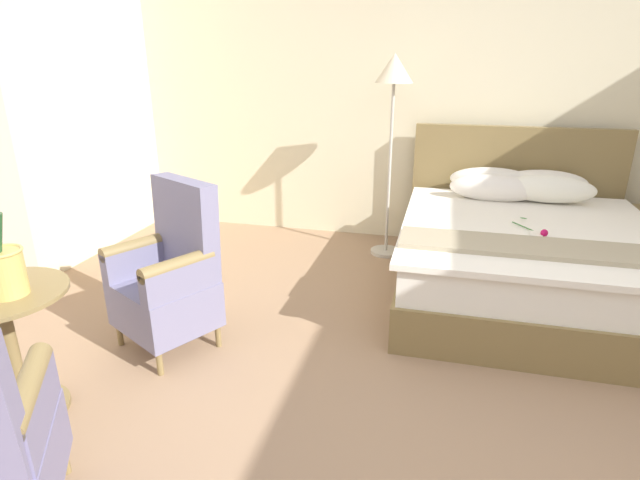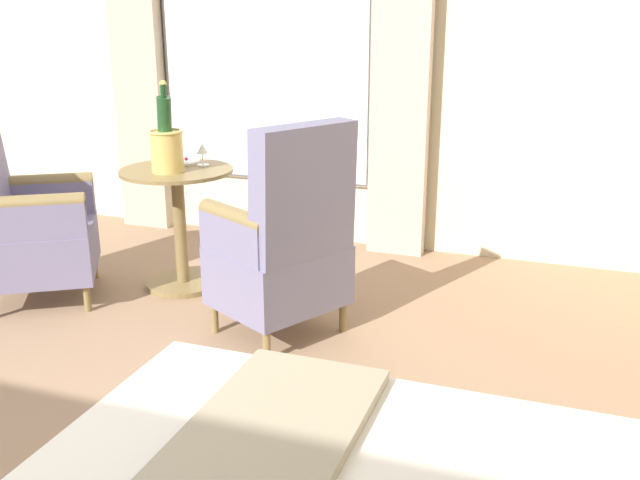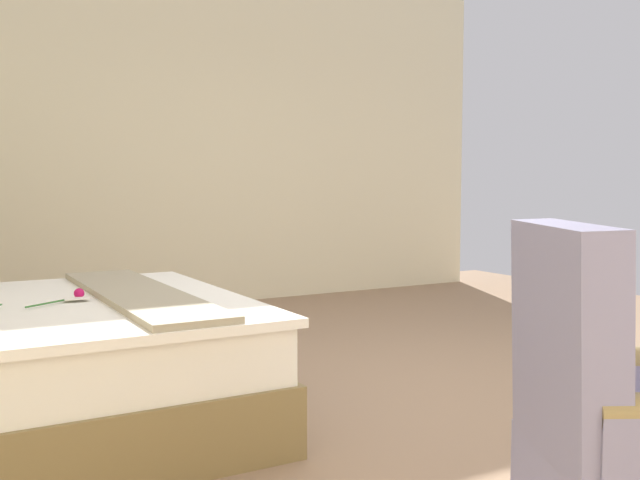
% 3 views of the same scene
% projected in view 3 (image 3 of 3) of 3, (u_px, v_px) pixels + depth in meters
% --- Properties ---
extents(ground_plane, '(8.15, 8.15, 0.00)m').
position_uv_depth(ground_plane, '(415.00, 395.00, 3.83)').
color(ground_plane, '#97775A').
extents(wall_far_side, '(0.12, 6.34, 3.19)m').
position_uv_depth(wall_far_side, '(196.00, 134.00, 6.63)').
color(wall_far_side, beige).
rests_on(wall_far_side, ground).
extents(armchair_by_window, '(0.72, 0.70, 1.04)m').
position_uv_depth(armchair_by_window, '(617.00, 446.00, 1.86)').
color(armchair_by_window, olive).
rests_on(armchair_by_window, ground).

